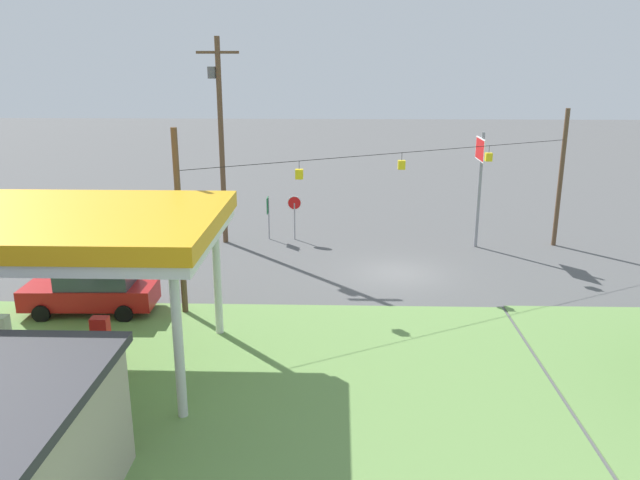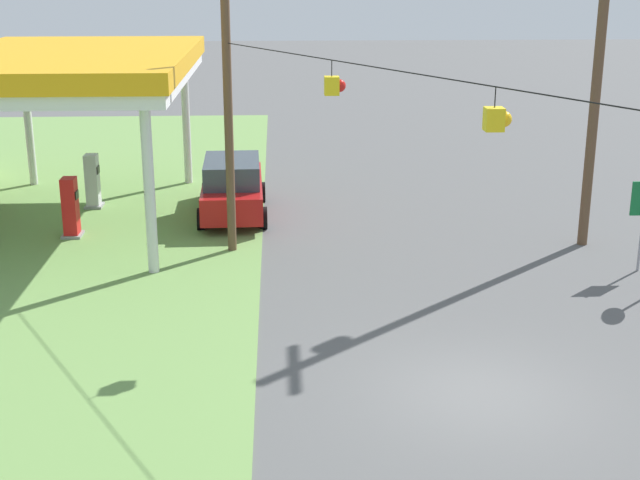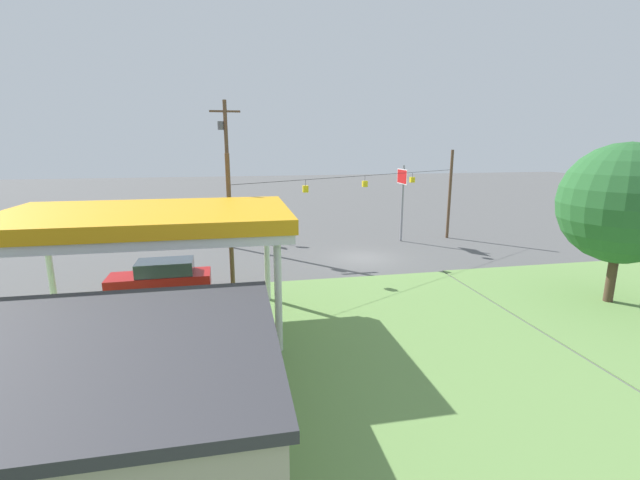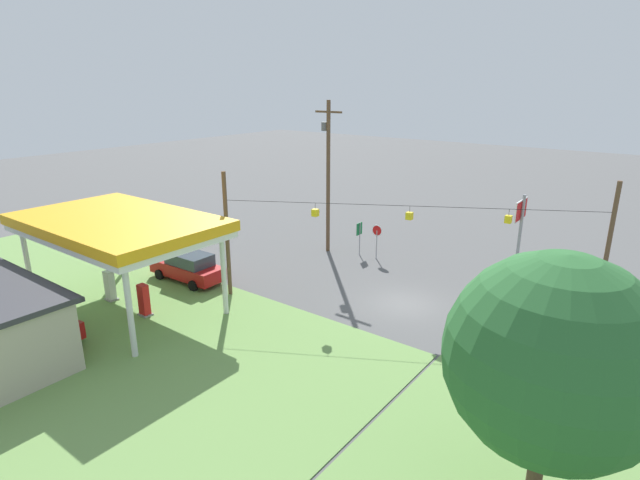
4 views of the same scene
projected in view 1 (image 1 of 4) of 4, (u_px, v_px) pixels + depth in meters
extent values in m
plane|color=#565656|center=(398.00, 273.00, 29.56)|extent=(160.00, 160.00, 0.00)
cube|color=silver|center=(38.00, 235.00, 19.29)|extent=(11.10, 6.81, 0.35)
cube|color=orange|center=(36.00, 221.00, 19.17)|extent=(11.30, 7.01, 0.55)
cylinder|color=silver|center=(217.00, 278.00, 22.49)|extent=(0.28, 0.28, 4.35)
cylinder|color=silver|center=(179.00, 347.00, 17.11)|extent=(0.28, 0.28, 4.35)
cube|color=gray|center=(104.00, 366.00, 20.48)|extent=(0.71, 0.56, 0.12)
cube|color=red|center=(102.00, 341.00, 20.23)|extent=(0.55, 0.40, 1.67)
cube|color=black|center=(103.00, 329.00, 20.35)|extent=(0.39, 0.03, 0.24)
cube|color=gray|center=(6.00, 365.00, 20.58)|extent=(0.71, 0.56, 0.12)
cube|color=silver|center=(2.00, 340.00, 20.33)|extent=(0.55, 0.40, 1.67)
cube|color=black|center=(4.00, 328.00, 20.45)|extent=(0.39, 0.03, 0.24)
cube|color=#AD1414|center=(90.00, 295.00, 24.80)|extent=(5.20, 2.00, 0.83)
cube|color=#333D47|center=(96.00, 276.00, 24.58)|extent=(2.88, 1.78, 0.72)
cylinder|color=black|center=(41.00, 314.00, 24.01)|extent=(0.69, 0.24, 0.68)
cylinder|color=black|center=(61.00, 296.00, 25.83)|extent=(0.69, 0.24, 0.68)
cylinder|color=black|center=(124.00, 314.00, 24.00)|extent=(0.69, 0.24, 0.68)
cylinder|color=black|center=(138.00, 296.00, 25.82)|extent=(0.69, 0.24, 0.68)
cylinder|color=black|center=(44.00, 419.00, 16.99)|extent=(0.70, 0.28, 0.68)
cylinder|color=black|center=(15.00, 462.00, 15.17)|extent=(0.70, 0.28, 0.68)
cylinder|color=#99999E|center=(295.00, 221.00, 34.89)|extent=(0.08, 0.08, 2.10)
cylinder|color=white|center=(294.00, 203.00, 34.60)|extent=(0.80, 0.03, 0.80)
cylinder|color=red|center=(294.00, 203.00, 34.60)|extent=(0.70, 0.03, 0.70)
cylinder|color=gray|center=(479.00, 191.00, 32.95)|extent=(0.18, 0.18, 6.16)
cube|color=white|center=(480.00, 149.00, 32.35)|extent=(0.06, 2.03, 1.18)
cube|color=red|center=(480.00, 149.00, 32.35)|extent=(0.07, 1.91, 1.06)
cylinder|color=gray|center=(269.00, 218.00, 34.92)|extent=(0.07, 0.07, 2.40)
cube|color=#146B33|center=(268.00, 205.00, 34.71)|extent=(0.04, 0.70, 0.90)
cylinder|color=brown|center=(221.00, 144.00, 33.14)|extent=(0.28, 0.28, 10.92)
cube|color=brown|center=(217.00, 52.00, 31.84)|extent=(2.20, 0.14, 0.14)
cylinder|color=#59595B|center=(212.00, 73.00, 32.13)|extent=(0.44, 0.44, 0.60)
cylinder|color=brown|center=(561.00, 179.00, 33.06)|extent=(0.24, 0.24, 7.36)
cylinder|color=brown|center=(180.00, 224.00, 24.01)|extent=(0.24, 0.24, 7.36)
cylinder|color=black|center=(402.00, 153.00, 27.96)|extent=(17.90, 10.02, 0.02)
cylinder|color=black|center=(489.00, 149.00, 30.28)|extent=(0.02, 0.02, 0.35)
cube|color=yellow|center=(489.00, 157.00, 30.38)|extent=(0.32, 0.32, 0.40)
sphere|color=yellow|center=(488.00, 157.00, 30.54)|extent=(0.28, 0.28, 0.28)
cylinder|color=black|center=(402.00, 157.00, 28.01)|extent=(0.02, 0.02, 0.35)
cube|color=yellow|center=(402.00, 165.00, 28.11)|extent=(0.32, 0.32, 0.40)
sphere|color=yellow|center=(401.00, 164.00, 28.28)|extent=(0.28, 0.28, 0.28)
cylinder|color=black|center=(299.00, 165.00, 25.75)|extent=(0.02, 0.02, 0.35)
cube|color=yellow|center=(299.00, 174.00, 25.85)|extent=(0.32, 0.32, 0.40)
sphere|color=red|center=(299.00, 173.00, 26.01)|extent=(0.28, 0.28, 0.28)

